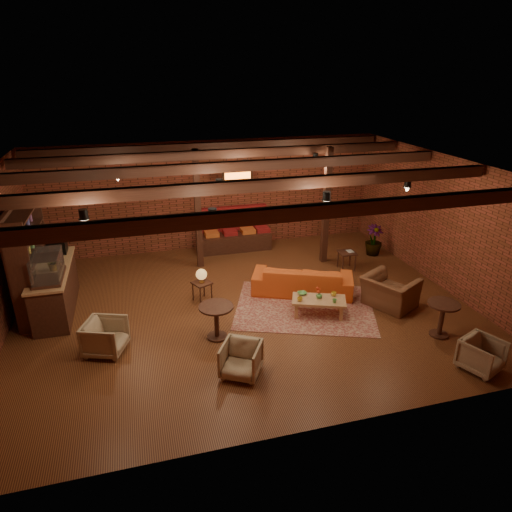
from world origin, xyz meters
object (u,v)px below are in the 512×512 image
object	(u,v)px
coffee_table	(318,301)
armchair_far	(482,354)
round_table_left	(216,316)
side_table_book	(347,253)
sofa	(302,279)
side_table_lamp	(202,277)
armchair_b	(241,358)
plant_tall	(377,211)
armchair_right	(390,287)
round_table_right	(442,314)
armchair_a	(105,335)

from	to	relation	value
coffee_table	armchair_far	distance (m)	3.35
round_table_left	side_table_book	bearing A→B (deg)	31.02
sofa	side_table_lamp	size ratio (longest dim) A/B	2.94
side_table_lamp	side_table_book	xyz separation A→B (m)	(4.07, 0.79, -0.16)
armchair_b	plant_tall	size ratio (longest dim) A/B	0.25
armchair_right	round_table_right	xyz separation A→B (m)	(0.35, -1.40, 0.02)
side_table_lamp	side_table_book	size ratio (longest dim) A/B	1.58
armchair_b	armchair_right	size ratio (longest dim) A/B	0.62
armchair_far	armchair_right	bearing A→B (deg)	75.13
armchair_b	round_table_right	xyz separation A→B (m)	(4.22, 0.16, 0.16)
round_table_left	side_table_book	size ratio (longest dim) A/B	1.41
side_table_book	armchair_right	bearing A→B (deg)	-89.56
sofa	round_table_right	world-z (taller)	round_table_right
round_table_left	armchair_right	distance (m)	4.07
armchair_a	plant_tall	xyz separation A→B (m)	(7.40, 3.10, 0.97)
round_table_left	side_table_book	distance (m)	4.72
armchair_a	round_table_left	bearing A→B (deg)	-70.82
round_table_right	armchair_far	distance (m)	1.19
side_table_book	armchair_b	bearing A→B (deg)	-135.93
side_table_lamp	armchair_right	xyz separation A→B (m)	(4.09, -1.38, -0.14)
armchair_far	plant_tall	size ratio (longest dim) A/B	0.25
armchair_b	armchair_far	distance (m)	4.34
coffee_table	armchair_a	distance (m)	4.49
round_table_right	plant_tall	xyz separation A→B (m)	(0.83, 4.30, 0.84)
coffee_table	armchair_far	size ratio (longest dim) A/B	1.92
round_table_left	side_table_lamp	bearing A→B (deg)	91.06
sofa	side_table_book	bearing A→B (deg)	-125.35
round_table_right	coffee_table	bearing A→B (deg)	145.29
sofa	round_table_left	xyz separation A→B (m)	(-2.38, -1.43, 0.14)
round_table_left	armchair_a	world-z (taller)	armchair_a
sofa	plant_tall	distance (m)	3.49
armchair_a	side_table_book	distance (m)	6.63
side_table_lamp	round_table_left	bearing A→B (deg)	-88.94
round_table_right	plant_tall	size ratio (longest dim) A/B	0.28
side_table_book	plant_tall	xyz separation A→B (m)	(1.20, 0.73, 0.88)
side_table_lamp	plant_tall	bearing A→B (deg)	16.06
sofa	round_table_left	size ratio (longest dim) A/B	3.30
round_table_left	plant_tall	distance (m)	6.18
sofa	coffee_table	distance (m)	1.12
side_table_lamp	plant_tall	xyz separation A→B (m)	(5.28, 1.52, 0.72)
coffee_table	plant_tall	world-z (taller)	plant_tall
sofa	coffee_table	size ratio (longest dim) A/B	1.85
armchair_a	armchair_far	xyz separation A→B (m)	(6.56, -2.38, -0.03)
sofa	side_table_lamp	bearing A→B (deg)	18.29
round_table_right	armchair_far	world-z (taller)	round_table_right
armchair_far	coffee_table	bearing A→B (deg)	105.81
armchair_a	side_table_book	xyz separation A→B (m)	(6.19, 2.37, 0.09)
round_table_left	armchair_b	size ratio (longest dim) A/B	1.06
armchair_a	plant_tall	world-z (taller)	plant_tall
coffee_table	side_table_lamp	bearing A→B (deg)	150.43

